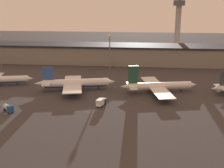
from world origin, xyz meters
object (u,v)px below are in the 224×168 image
Objects in this scene: airplane_2 at (158,86)px; service_vehicle_1 at (101,102)px; service_vehicle_2 at (8,108)px; airplane_1 at (75,83)px; control_tower at (178,22)px.

airplane_2 is 32.97m from service_vehicle_1.
airplane_2 is 68.77m from service_vehicle_2.
airplane_1 is 41.10m from airplane_2.
airplane_2 is 6.53× the size of service_vehicle_2.
service_vehicle_1 is 37.45m from service_vehicle_2.
service_vehicle_1 is (16.02, -20.94, -1.61)m from airplane_1.
service_vehicle_2 is at bearing 123.90° from service_vehicle_1.
airplane_1 is at bearing 168.10° from airplane_2.
service_vehicle_1 is at bearing -65.07° from airplane_1.
control_tower reaches higher than service_vehicle_2.
control_tower is (19.80, 98.92, 23.50)m from airplane_2.
airplane_2 reaches higher than service_vehicle_2.
service_vehicle_2 is at bearing -135.41° from airplane_1.
service_vehicle_1 is 1.12× the size of service_vehicle_2.
service_vehicle_1 is 130.75m from control_tower.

